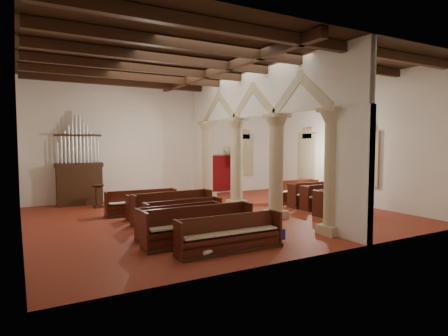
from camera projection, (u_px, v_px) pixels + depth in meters
floor at (218, 216)px, 15.19m from camera, size 14.00×14.00×0.00m
ceiling at (217, 66)px, 14.77m from camera, size 14.00×14.00×0.00m
wall_back at (165, 142)px, 20.21m from camera, size 14.00×0.02×6.00m
wall_front at (326, 142)px, 9.75m from camera, size 14.00×0.02×6.00m
wall_left at (19, 142)px, 11.59m from camera, size 0.02×12.00×6.00m
wall_right at (343, 142)px, 18.38m from camera, size 0.02×12.00×6.00m
ceiling_beams at (217, 70)px, 14.79m from camera, size 13.80×11.80×0.30m
arcade at (255, 128)px, 15.82m from camera, size 0.90×11.90×6.00m
window_right_a at (367, 159)px, 17.12m from camera, size 0.03×1.00×2.20m
window_right_b at (308, 156)px, 20.61m from camera, size 0.03×1.00×2.20m
window_back at (244, 155)px, 22.68m from camera, size 1.00×0.03×2.20m
pipe_organ at (79, 176)px, 17.71m from camera, size 2.10×0.85×4.40m
lectern at (98, 198)px, 17.00m from camera, size 0.45×0.45×1.09m
dossal_curtain at (223, 173)px, 21.97m from camera, size 1.80×0.07×2.17m
processional_banner at (238, 179)px, 21.73m from camera, size 0.61×0.77×2.74m
hymnal_box_a at (279, 234)px, 11.12m from camera, size 0.35×0.30×0.31m
hymnal_box_b at (247, 225)px, 12.17m from camera, size 0.44×0.40×0.36m
hymnal_box_c at (228, 214)px, 14.06m from camera, size 0.41×0.36×0.34m
tube_heater_a at (218, 249)px, 9.93m from camera, size 1.04×0.53×0.11m
tube_heater_b at (192, 236)px, 11.21m from camera, size 0.92×0.36×0.09m
nave_pew_0 at (230, 240)px, 10.20m from camera, size 3.10×0.70×0.99m
nave_pew_1 at (199, 232)px, 10.97m from camera, size 3.37×0.75×1.10m
nave_pew_2 at (180, 226)px, 11.89m from camera, size 2.80×0.79×0.99m
nave_pew_3 at (184, 219)px, 12.87m from camera, size 2.77×0.75×0.99m
nave_pew_4 at (173, 212)px, 13.95m from camera, size 3.11×0.93×1.13m
nave_pew_5 at (160, 209)px, 14.79m from camera, size 2.62×0.66×0.97m
nave_pew_6 at (142, 207)px, 15.37m from camera, size 2.90×0.80×1.01m
aisle_pew_0 at (337, 206)px, 15.39m from camera, size 2.13×0.72×1.05m
aisle_pew_1 at (322, 201)px, 16.65m from camera, size 2.02×0.84×1.07m
aisle_pew_2 at (310, 198)px, 17.34m from camera, size 2.11×0.77×1.09m
aisle_pew_3 at (296, 195)px, 18.32m from camera, size 2.30×0.82×1.11m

